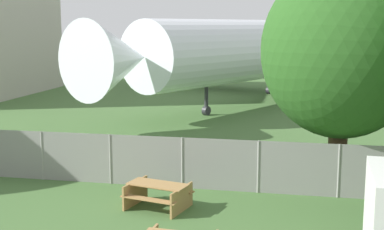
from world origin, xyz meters
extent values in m
cylinder|color=gray|center=(-5.09, 10.34, 0.87)|extent=(0.07, 0.07, 1.75)
cylinder|color=gray|center=(-2.55, 10.34, 0.87)|extent=(0.07, 0.07, 1.75)
cylinder|color=gray|center=(0.00, 10.34, 0.87)|extent=(0.07, 0.07, 1.75)
cylinder|color=gray|center=(2.55, 10.34, 0.87)|extent=(0.07, 0.07, 1.75)
cylinder|color=gray|center=(5.09, 10.34, 0.87)|extent=(0.07, 0.07, 1.75)
cube|color=gray|center=(0.00, 10.34, 0.87)|extent=(56.00, 0.01, 1.75)
cylinder|color=white|center=(2.83, 33.69, 3.78)|extent=(17.65, 28.45, 4.02)
cone|color=white|center=(-5.16, 18.63, 3.78)|extent=(5.43, 5.43, 4.02)
cone|color=white|center=(11.06, 49.19, 3.78)|extent=(5.55, 6.13, 3.61)
cube|color=white|center=(-4.21, 39.13, 3.17)|extent=(14.16, 8.58, 0.30)
cylinder|color=#939399|center=(-2.25, 38.50, 2.12)|extent=(3.29, 4.04, 1.81)
cube|color=white|center=(9.32, 45.91, 4.18)|extent=(9.31, 6.98, 0.20)
cylinder|color=#2D2D33|center=(-1.75, 25.05, 0.88)|extent=(0.24, 0.24, 1.77)
cylinder|color=#2D2D33|center=(-1.75, 25.05, 0.28)|extent=(0.53, 0.64, 0.56)
cylinder|color=#2D2D33|center=(5.67, 33.88, 0.88)|extent=(0.24, 0.24, 1.77)
cylinder|color=#2D2D33|center=(5.67, 33.88, 0.28)|extent=(0.53, 0.64, 0.56)
cylinder|color=#2D2D33|center=(1.41, 36.14, 0.88)|extent=(0.24, 0.24, 1.77)
cylinder|color=#2D2D33|center=(1.41, 36.14, 0.28)|extent=(0.53, 0.64, 0.56)
cube|color=#A37A47|center=(-0.28, 8.23, 0.74)|extent=(1.92, 1.16, 0.04)
cube|color=#A37A47|center=(-0.15, 8.77, 0.44)|extent=(1.80, 0.70, 0.04)
cube|color=#A37A47|center=(-0.42, 7.69, 0.44)|extent=(1.80, 0.70, 0.04)
cube|color=#A37A47|center=(0.49, 8.04, 0.37)|extent=(0.39, 1.37, 0.74)
cube|color=#A37A47|center=(-1.05, 8.42, 0.37)|extent=(0.39, 1.37, 0.74)
cylinder|color=#4C3823|center=(5.12, 11.69, 1.18)|extent=(0.64, 0.64, 2.36)
ellipsoid|color=#28561E|center=(5.12, 11.69, 4.63)|extent=(5.35, 5.35, 5.88)
camera|label=1|loc=(3.77, -6.68, 5.45)|focal=50.00mm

